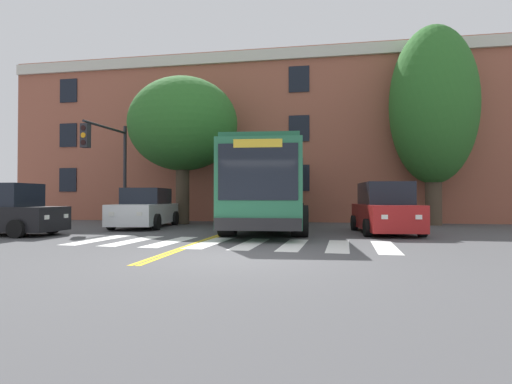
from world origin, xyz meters
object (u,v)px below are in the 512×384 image
at_px(city_bus, 269,187).
at_px(car_white_near_lane, 146,209).
at_px(street_tree_curbside_small, 183,125).
at_px(street_tree_curbside_large, 433,106).
at_px(car_black_cross_street, 2,211).
at_px(car_red_far_lane, 385,210).
at_px(car_tan_behind_bus, 285,205).
at_px(traffic_light_far_corner, 108,154).

distance_m(city_bus, car_white_near_lane, 5.57).
height_order(city_bus, street_tree_curbside_small, street_tree_curbside_small).
bearing_deg(street_tree_curbside_large, car_black_cross_street, -153.73).
bearing_deg(car_red_far_lane, car_tan_behind_bus, 113.75).
bearing_deg(car_tan_behind_bus, car_white_near_lane, -118.97).
bearing_deg(car_black_cross_street, street_tree_curbside_small, 59.39).
bearing_deg(traffic_light_far_corner, car_tan_behind_bus, 51.97).
height_order(traffic_light_far_corner, street_tree_curbside_small, street_tree_curbside_small).
xyz_separation_m(car_red_far_lane, car_black_cross_street, (-13.26, -2.95, -0.03)).
height_order(car_white_near_lane, car_red_far_lane, car_red_far_lane).
height_order(car_tan_behind_bus, street_tree_curbside_small, street_tree_curbside_small).
bearing_deg(car_white_near_lane, traffic_light_far_corner, 172.92).
bearing_deg(car_tan_behind_bus, traffic_light_far_corner, -128.03).
xyz_separation_m(city_bus, street_tree_curbside_small, (-4.74, 2.48, 3.21)).
distance_m(car_tan_behind_bus, car_black_cross_street, 16.14).
bearing_deg(traffic_light_far_corner, street_tree_curbside_large, 13.06).
bearing_deg(city_bus, car_black_cross_street, -153.44).
relative_size(car_tan_behind_bus, street_tree_curbside_small, 0.51).
height_order(city_bus, car_white_near_lane, city_bus).
xyz_separation_m(car_white_near_lane, car_tan_behind_bus, (5.20, 9.39, 0.03)).
bearing_deg(traffic_light_far_corner, car_black_cross_street, -106.73).
relative_size(traffic_light_far_corner, street_tree_curbside_small, 0.61).
bearing_deg(traffic_light_far_corner, car_white_near_lane, -7.08).
relative_size(car_red_far_lane, car_tan_behind_bus, 1.07).
distance_m(car_red_far_lane, car_black_cross_street, 13.59).
height_order(traffic_light_far_corner, street_tree_curbside_large, street_tree_curbside_large).
bearing_deg(car_tan_behind_bus, city_bus, -88.27).
bearing_deg(city_bus, traffic_light_far_corner, 178.78).
xyz_separation_m(traffic_light_far_corner, street_tree_curbside_small, (2.70, 2.32, 1.68)).
distance_m(car_tan_behind_bus, street_tree_curbside_large, 10.75).
xyz_separation_m(street_tree_curbside_large, street_tree_curbside_small, (-12.15, -1.12, -0.75)).
distance_m(car_white_near_lane, car_tan_behind_bus, 10.73).
xyz_separation_m(car_white_near_lane, car_red_far_lane, (9.93, -1.37, 0.06)).
height_order(car_black_cross_street, street_tree_curbside_small, street_tree_curbside_small).
distance_m(traffic_light_far_corner, street_tree_curbside_small, 3.94).
bearing_deg(car_red_far_lane, traffic_light_far_corner, 172.28).
height_order(car_black_cross_street, traffic_light_far_corner, traffic_light_far_corner).
relative_size(car_red_far_lane, street_tree_curbside_large, 0.45).
bearing_deg(street_tree_curbside_small, city_bus, -27.61).
height_order(car_red_far_lane, street_tree_curbside_small, street_tree_curbside_small).
distance_m(car_red_far_lane, car_tan_behind_bus, 11.76).
bearing_deg(street_tree_curbside_large, car_tan_behind_bus, 143.45).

